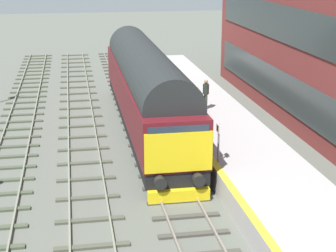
# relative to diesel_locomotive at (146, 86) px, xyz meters

# --- Properties ---
(ground_plane) EXTENTS (140.00, 140.00, 0.00)m
(ground_plane) POSITION_rel_diesel_locomotive_xyz_m (-0.00, -4.52, -2.48)
(ground_plane) COLOR #565951
(ground_plane) RESTS_ON ground
(track_main) EXTENTS (2.50, 60.00, 0.15)m
(track_main) POSITION_rel_diesel_locomotive_xyz_m (-0.00, -4.52, -2.43)
(track_main) COLOR slate
(track_main) RESTS_ON ground
(track_adjacent_west) EXTENTS (2.50, 60.00, 0.15)m
(track_adjacent_west) POSITION_rel_diesel_locomotive_xyz_m (-3.49, -4.52, -2.43)
(track_adjacent_west) COLOR gray
(track_adjacent_west) RESTS_ON ground
(track_adjacent_far_west) EXTENTS (2.50, 60.00, 0.15)m
(track_adjacent_far_west) POSITION_rel_diesel_locomotive_xyz_m (-6.91, -4.52, -2.43)
(track_adjacent_far_west) COLOR slate
(track_adjacent_far_west) RESTS_ON ground
(station_platform) EXTENTS (4.00, 44.00, 1.01)m
(station_platform) POSITION_rel_diesel_locomotive_xyz_m (3.60, -4.52, -1.98)
(station_platform) COLOR #A4A09F
(station_platform) RESTS_ON ground
(diesel_locomotive) EXTENTS (2.74, 18.81, 4.68)m
(diesel_locomotive) POSITION_rel_diesel_locomotive_xyz_m (0.00, 0.00, 0.00)
(diesel_locomotive) COLOR black
(diesel_locomotive) RESTS_ON ground
(platform_number_sign) EXTENTS (0.10, 0.44, 1.62)m
(platform_number_sign) POSITION_rel_diesel_locomotive_xyz_m (1.93, -7.80, -0.38)
(platform_number_sign) COLOR slate
(platform_number_sign) RESTS_ON station_platform
(waiting_passenger) EXTENTS (0.37, 0.51, 1.64)m
(waiting_passenger) POSITION_rel_diesel_locomotive_xyz_m (3.39, 0.31, -0.49)
(waiting_passenger) COLOR #30362E
(waiting_passenger) RESTS_ON station_platform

